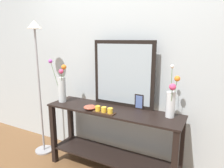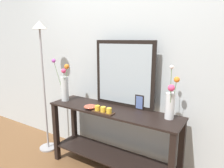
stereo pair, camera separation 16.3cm
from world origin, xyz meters
name	(u,v)px [view 1 (the left image)]	position (x,y,z in m)	size (l,w,h in m)	color
wall_back	(125,54)	(0.00, 0.32, 1.35)	(6.40, 0.08, 2.70)	#B2BCC1
console_table	(112,134)	(0.00, 0.00, 0.47)	(1.53, 0.41, 0.76)	black
mirror_leaning	(123,74)	(0.05, 0.17, 1.14)	(0.73, 0.03, 0.75)	black
tall_vase_left	(62,86)	(-0.67, -0.04, 0.96)	(0.18, 0.15, 0.53)	silver
vase_right	(171,100)	(0.61, 0.07, 0.94)	(0.12, 0.14, 0.52)	silver
candle_tray	(104,111)	(-0.02, -0.14, 0.79)	(0.24, 0.09, 0.07)	#382316
picture_frame_small	(139,102)	(0.26, 0.16, 0.85)	(0.10, 0.01, 0.17)	black
decorative_bowl	(90,107)	(-0.21, -0.11, 0.79)	(0.14, 0.14, 0.05)	#B24C38
floor_lamp	(38,67)	(-1.04, -0.05, 1.18)	(0.24, 0.24, 1.74)	#9E9EA3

